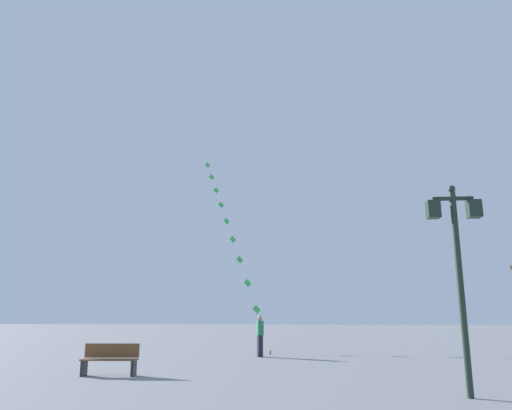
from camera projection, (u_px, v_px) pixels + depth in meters
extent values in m
plane|color=gray|center=(322.00, 357.00, 20.44)|extent=(160.00, 160.00, 0.00)
cylinder|color=#1E2D23|center=(461.00, 291.00, 10.67)|extent=(0.14, 0.14, 4.44)
sphere|color=#1E2D23|center=(452.00, 189.00, 11.18)|extent=(0.16, 0.16, 0.16)
cube|color=#1E2D23|center=(453.00, 199.00, 11.13)|extent=(0.91, 0.08, 0.08)
cube|color=#1E2D23|center=(433.00, 210.00, 11.11)|extent=(0.28, 0.28, 0.40)
cube|color=beige|center=(433.00, 210.00, 11.11)|extent=(0.19, 0.19, 0.30)
cube|color=#1E2D23|center=(474.00, 209.00, 11.04)|extent=(0.28, 0.28, 0.40)
cube|color=beige|center=(474.00, 209.00, 11.04)|extent=(0.19, 0.19, 0.30)
cylinder|color=brown|center=(270.00, 352.00, 21.83)|extent=(0.06, 0.06, 0.18)
cylinder|color=silver|center=(263.00, 329.00, 22.98)|extent=(0.78, 1.87, 1.83)
cylinder|color=silver|center=(252.00, 296.00, 24.98)|extent=(0.60, 1.45, 1.41)
cylinder|color=silver|center=(243.00, 271.00, 26.72)|extent=(0.60, 1.45, 1.41)
cylinder|color=silver|center=(236.00, 249.00, 28.46)|extent=(0.60, 1.45, 1.41)
cylinder|color=silver|center=(230.00, 230.00, 30.19)|extent=(0.60, 1.45, 1.41)
cylinder|color=silver|center=(224.00, 213.00, 31.93)|extent=(0.60, 1.45, 1.41)
cylinder|color=silver|center=(219.00, 197.00, 33.67)|extent=(0.60, 1.45, 1.41)
cylinder|color=silver|center=(214.00, 184.00, 35.41)|extent=(0.60, 1.45, 1.41)
cylinder|color=silver|center=(210.00, 171.00, 37.15)|extent=(0.60, 1.45, 1.41)
cube|color=green|center=(257.00, 309.00, 24.11)|extent=(0.41, 0.15, 0.43)
cylinder|color=green|center=(257.00, 316.00, 24.04)|extent=(0.03, 0.06, 0.29)
cube|color=green|center=(248.00, 283.00, 25.85)|extent=(0.38, 0.22, 0.43)
cylinder|color=green|center=(248.00, 289.00, 25.78)|extent=(0.04, 0.05, 0.29)
cube|color=green|center=(240.00, 260.00, 27.59)|extent=(0.38, 0.23, 0.43)
cylinder|color=green|center=(240.00, 265.00, 27.52)|extent=(0.03, 0.03, 0.22)
cube|color=green|center=(233.00, 239.00, 29.32)|extent=(0.36, 0.25, 0.43)
cylinder|color=green|center=(233.00, 244.00, 29.26)|extent=(0.03, 0.03, 0.29)
cube|color=green|center=(227.00, 221.00, 31.06)|extent=(0.37, 0.24, 0.43)
cylinder|color=green|center=(227.00, 226.00, 31.00)|extent=(0.03, 0.04, 0.23)
cube|color=green|center=(221.00, 205.00, 32.80)|extent=(0.40, 0.17, 0.43)
cylinder|color=green|center=(221.00, 209.00, 32.74)|extent=(0.03, 0.05, 0.22)
cube|color=green|center=(216.00, 190.00, 34.54)|extent=(0.42, 0.12, 0.43)
cylinder|color=green|center=(216.00, 195.00, 34.47)|extent=(0.02, 0.02, 0.32)
cube|color=green|center=(212.00, 177.00, 36.28)|extent=(0.40, 0.18, 0.43)
cylinder|color=green|center=(212.00, 181.00, 36.21)|extent=(0.02, 0.02, 0.29)
cube|color=green|center=(208.00, 165.00, 38.02)|extent=(0.43, 0.08, 0.43)
cylinder|color=green|center=(208.00, 169.00, 37.96)|extent=(0.02, 0.04, 0.22)
cube|color=#1E1E2D|center=(260.00, 346.00, 20.60)|extent=(0.28, 0.34, 0.90)
cube|color=#26724C|center=(260.00, 328.00, 20.76)|extent=(0.34, 0.43, 0.60)
sphere|color=tan|center=(260.00, 318.00, 20.86)|extent=(0.22, 0.22, 0.22)
cylinder|color=#26724C|center=(259.00, 324.00, 21.01)|extent=(0.20, 0.40, 0.50)
cube|color=brown|center=(109.00, 360.00, 14.04)|extent=(1.62, 0.50, 0.04)
cube|color=brown|center=(112.00, 351.00, 14.30)|extent=(1.60, 0.12, 0.40)
cube|color=#262628|center=(84.00, 368.00, 14.01)|extent=(0.10, 0.38, 0.45)
cube|color=#262628|center=(134.00, 368.00, 13.97)|extent=(0.10, 0.38, 0.45)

